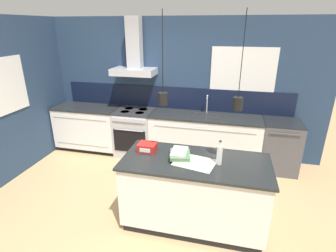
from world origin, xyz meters
name	(u,v)px	position (x,y,z in m)	size (l,w,h in m)	color
ground_plane	(142,211)	(0.00, 0.00, 0.00)	(16.00, 16.00, 0.00)	tan
wall_back	(172,86)	(-0.04, 2.00, 1.35)	(5.60, 2.16, 2.60)	navy
wall_left	(15,98)	(-2.43, 0.70, 1.30)	(0.08, 3.80, 2.60)	navy
counter_run_left	(89,128)	(-1.72, 1.69, 0.46)	(1.31, 0.64, 0.91)	black
counter_run_sink	(204,138)	(0.66, 1.69, 0.46)	(2.02, 0.64, 1.25)	black
oven_range	(135,132)	(-0.71, 1.69, 0.46)	(0.73, 0.66, 0.91)	#B5B5BA
dishwasher	(279,146)	(1.98, 1.69, 0.46)	(0.63, 0.65, 0.91)	#4C4C51
kitchen_island	(194,192)	(0.72, -0.02, 0.46)	(1.80, 0.84, 0.91)	black
bottle_on_island	(219,154)	(1.00, -0.04, 1.03)	(0.07, 0.07, 0.30)	silver
book_stack	(180,155)	(0.52, -0.02, 0.96)	(0.29, 0.33, 0.10)	beige
red_supply_box	(147,147)	(0.07, 0.09, 0.96)	(0.23, 0.20, 0.11)	red
paper_pile	(195,162)	(0.72, -0.08, 0.91)	(0.53, 0.44, 0.01)	silver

